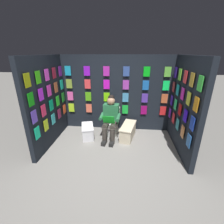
% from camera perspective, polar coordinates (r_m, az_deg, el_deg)
% --- Properties ---
extents(ground_plane, '(30.00, 30.00, 0.00)m').
position_cam_1_polar(ground_plane, '(3.39, -1.20, -19.90)').
color(ground_plane, gray).
extents(display_wall_back, '(3.20, 0.14, 2.16)m').
position_cam_1_polar(display_wall_back, '(4.57, 1.56, 6.61)').
color(display_wall_back, black).
rests_on(display_wall_back, ground).
extents(display_wall_left, '(0.14, 1.83, 2.16)m').
position_cam_1_polar(display_wall_left, '(3.85, 24.82, 1.88)').
color(display_wall_left, black).
rests_on(display_wall_left, ground).
extents(display_wall_right, '(0.14, 1.83, 2.16)m').
position_cam_1_polar(display_wall_right, '(4.11, -22.38, 3.38)').
color(display_wall_right, black).
rests_on(display_wall_right, ground).
extents(toilet, '(0.43, 0.57, 0.77)m').
position_cam_1_polar(toilet, '(4.43, -0.02, -4.29)').
color(toilet, white).
rests_on(toilet, ground).
extents(person_reading, '(0.55, 0.71, 1.19)m').
position_cam_1_polar(person_reading, '(4.11, -0.59, -2.17)').
color(person_reading, '#286B42').
rests_on(person_reading, ground).
extents(comic_longbox_near, '(0.48, 0.85, 0.37)m').
position_cam_1_polar(comic_longbox_near, '(4.36, 5.84, -6.91)').
color(comic_longbox_near, beige).
rests_on(comic_longbox_near, ground).
extents(comic_longbox_far, '(0.46, 0.65, 0.34)m').
position_cam_1_polar(comic_longbox_far, '(4.41, -8.83, -6.95)').
color(comic_longbox_far, silver).
rests_on(comic_longbox_far, ground).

